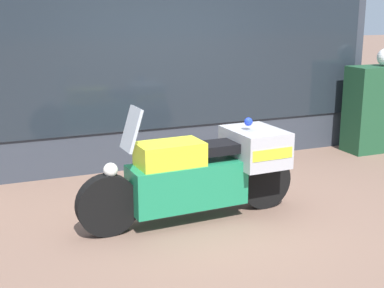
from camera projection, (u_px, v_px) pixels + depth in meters
The scene contains 5 objects.
ground_plane at pixel (215, 210), 5.88m from camera, with size 60.00×60.00×0.00m, color #7A5B4C.
shop_building at pixel (122, 22), 7.01m from camera, with size 6.73×0.55×3.94m.
window_display at pixel (182, 129), 7.74m from camera, with size 5.30×0.30×1.88m.
paramedic_motorcycle at pixel (206, 170), 5.54m from camera, with size 2.39×0.72×1.25m.
utility_cabinet at pixel (377, 109), 8.18m from camera, with size 0.95×0.46×1.31m, color #1E4C2D.
Camera 1 is at (-2.35, -5.00, 2.16)m, focal length 50.00 mm.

